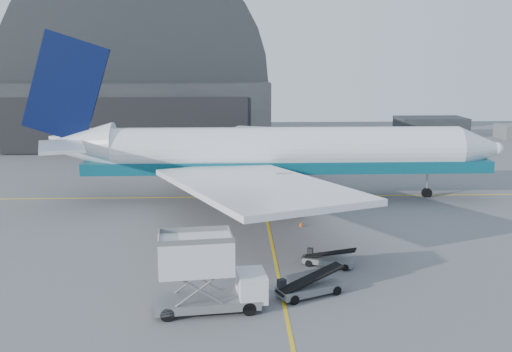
{
  "coord_description": "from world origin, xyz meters",
  "views": [
    {
      "loc": [
        -3.24,
        -46.09,
        16.35
      ],
      "look_at": [
        -1.12,
        10.59,
        4.5
      ],
      "focal_mm": 40.0,
      "sensor_mm": 36.0,
      "label": 1
    }
  ],
  "objects_px": {
    "catering_truck": "(206,274)",
    "belt_loader_a": "(309,288)",
    "pushback_tug": "(283,209)",
    "airliner": "(268,153)",
    "belt_loader_b": "(328,260)"
  },
  "relations": [
    {
      "from": "belt_loader_a",
      "to": "belt_loader_b",
      "type": "height_order",
      "value": "belt_loader_a"
    },
    {
      "from": "catering_truck",
      "to": "belt_loader_a",
      "type": "height_order",
      "value": "catering_truck"
    },
    {
      "from": "pushback_tug",
      "to": "airliner",
      "type": "bearing_deg",
      "value": 90.34
    },
    {
      "from": "belt_loader_a",
      "to": "belt_loader_b",
      "type": "relative_size",
      "value": 1.17
    },
    {
      "from": "catering_truck",
      "to": "airliner",
      "type": "bearing_deg",
      "value": 71.93
    },
    {
      "from": "airliner",
      "to": "belt_loader_b",
      "type": "height_order",
      "value": "airliner"
    },
    {
      "from": "belt_loader_a",
      "to": "catering_truck",
      "type": "bearing_deg",
      "value": 171.63
    },
    {
      "from": "airliner",
      "to": "belt_loader_a",
      "type": "xyz_separation_m",
      "value": [
        1.27,
        -28.0,
        -4.87
      ]
    },
    {
      "from": "airliner",
      "to": "catering_truck",
      "type": "bearing_deg",
      "value": -100.92
    },
    {
      "from": "airliner",
      "to": "belt_loader_a",
      "type": "bearing_deg",
      "value": -87.41
    },
    {
      "from": "airliner",
      "to": "pushback_tug",
      "type": "relative_size",
      "value": 12.66
    },
    {
      "from": "catering_truck",
      "to": "pushback_tug",
      "type": "distance_m",
      "value": 23.9
    },
    {
      "from": "catering_truck",
      "to": "pushback_tug",
      "type": "relative_size",
      "value": 1.72
    },
    {
      "from": "catering_truck",
      "to": "pushback_tug",
      "type": "bearing_deg",
      "value": 65.91
    },
    {
      "from": "catering_truck",
      "to": "pushback_tug",
      "type": "height_order",
      "value": "catering_truck"
    }
  ]
}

